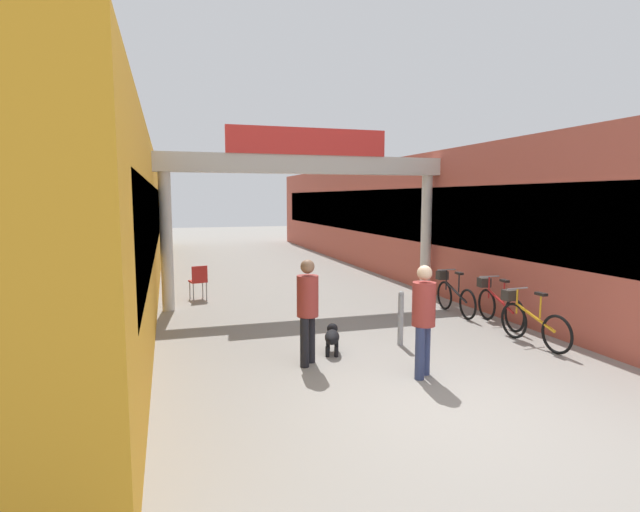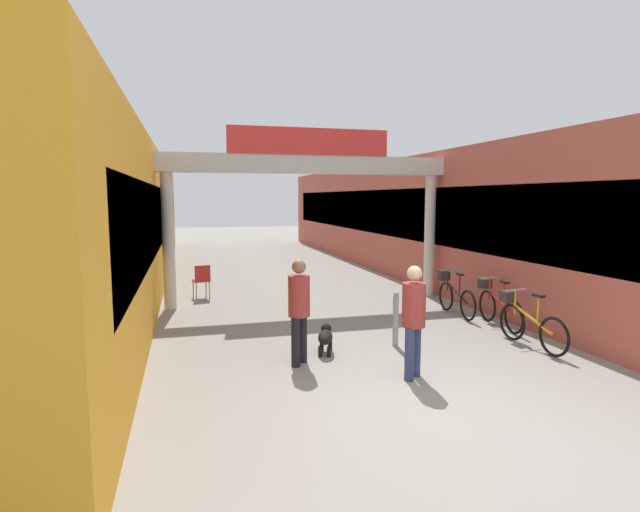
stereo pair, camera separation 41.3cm
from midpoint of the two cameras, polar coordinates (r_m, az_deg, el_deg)
The scene contains 12 objects.
ground_plane at distance 6.84m, azimuth 13.97°, elevation -16.07°, with size 80.00×80.00×0.00m, color gray.
storefront_left at distance 16.64m, azimuth -21.80°, elevation 3.83°, with size 3.00×26.00×3.87m.
storefront_right at distance 18.44m, azimuth 11.54°, elevation 4.40°, with size 3.00×26.00×3.87m.
arcade_sign_gateway at distance 12.42m, azimuth -0.41°, elevation 8.77°, with size 7.40×0.47×4.29m.
pedestrian_with_dog at distance 7.82m, azimuth -0.89°, elevation -5.63°, with size 0.48×0.48×1.68m.
pedestrian_companion at distance 7.40m, azimuth 12.24°, elevation -6.58°, with size 0.48×0.48×1.66m.
dog_on_leash at distance 8.55m, azimuth 2.03°, elevation -9.20°, with size 0.41×0.66×0.46m.
bicycle_orange_nearest at distance 9.71m, azimuth 23.79°, elevation -6.92°, with size 0.46×1.69×0.98m.
bicycle_red_second at distance 10.96m, azimuth 20.64°, elevation -5.27°, with size 0.46×1.69×0.98m.
bicycle_black_third at distance 11.73m, azimuth 16.08°, elevation -4.34°, with size 0.46×1.69×0.98m.
bollard_post_metal at distance 9.01m, azimuth 9.95°, elevation -7.06°, with size 0.10×0.10×0.98m.
cafe_chair_red_nearer at distance 13.28m, azimuth -12.50°, elevation -2.51°, with size 0.48×0.48×0.89m.
Camera 2 is at (-2.91, -5.56, 2.62)m, focal length 28.00 mm.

